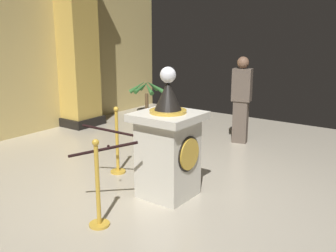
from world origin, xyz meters
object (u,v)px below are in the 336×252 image
Objects in this scene: stanchion_far at (98,196)px; potted_palm_right at (147,110)px; bystander_guest at (241,98)px; stanchion_near at (117,150)px; pedestal_clock at (168,147)px.

stanchion_far is 4.78m from potted_palm_right.
stanchion_far is 4.07m from bystander_guest.
bystander_guest is (2.65, -0.82, 0.53)m from stanchion_near.
stanchion_near is (0.23, 1.15, -0.32)m from pedestal_clock.
stanchion_far is at bearing -144.21° from stanchion_near.
stanchion_far is 0.96× the size of potted_palm_right.
pedestal_clock is 1.67× the size of stanchion_far.
pedestal_clock is at bearing -101.37° from stanchion_near.
bystander_guest is at bearing -90.12° from potted_palm_right.
bystander_guest is (2.88, 0.33, 0.21)m from pedestal_clock.
bystander_guest is (-0.00, -2.38, 0.54)m from potted_palm_right.
pedestal_clock is 2.91m from bystander_guest.
potted_palm_right is (2.89, 2.71, -0.33)m from pedestal_clock.
stanchion_near is 1.70m from stanchion_far.
pedestal_clock is 1.21m from stanchion_near.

